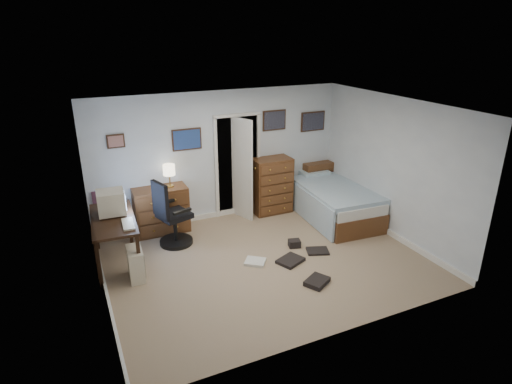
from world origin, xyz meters
The scene contains 15 objects.
floor centered at (0.00, 0.00, -0.01)m, with size 5.00×4.00×0.02m, color tan.
computer_desk centered at (-2.30, 0.90, 0.62)m, with size 0.73×1.44×0.81m.
crt_monitor centered at (-2.18, 1.05, 1.01)m, with size 0.44×0.41×0.39m.
keyboard centered at (-2.02, 0.55, 0.82)m, with size 0.16×0.43×0.03m, color beige.
pc_tower centered at (-2.00, 0.35, 0.24)m, with size 0.25×0.47×0.49m.
office_chair centered at (-1.23, 1.17, 0.46)m, with size 0.72×0.72×1.20m.
media_stack centered at (-2.32, 2.02, 0.45)m, with size 0.18×0.18×0.89m, color maroon.
low_dresser centered at (-1.27, 1.77, 0.43)m, with size 0.97×0.48×0.86m, color brown.
table_lamp centered at (-1.07, 1.77, 1.16)m, with size 0.22×0.22×0.42m.
doorway centered at (0.35, 2.27, 1.00)m, with size 0.96×1.12×2.05m.
tall_dresser centered at (1.00, 1.75, 0.57)m, with size 0.78×0.46×1.14m, color brown.
headboard_bookcase centered at (2.34, 1.86, 0.46)m, with size 0.96×0.25×0.86m.
bed centered at (1.98, 1.03, 0.34)m, with size 1.30×2.26×0.72m.
wall_posters centered at (0.57, 1.98, 1.75)m, with size 4.38×0.04×0.60m.
floor_clutter centered at (0.42, -0.31, 0.03)m, with size 1.54×1.46×0.13m.
Camera 1 is at (-2.70, -5.52, 3.57)m, focal length 30.00 mm.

